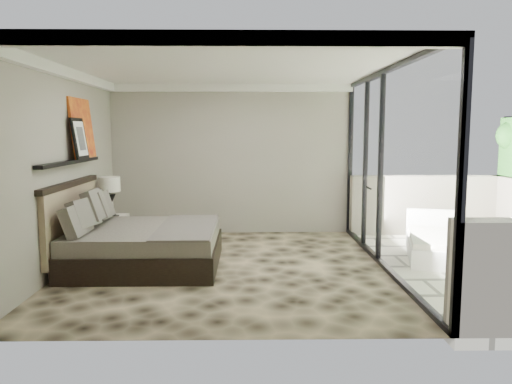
{
  "coord_description": "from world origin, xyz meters",
  "views": [
    {
      "loc": [
        0.31,
        -6.93,
        1.93
      ],
      "look_at": [
        0.43,
        0.4,
        1.04
      ],
      "focal_mm": 35.0,
      "sensor_mm": 36.0,
      "label": 1
    }
  ],
  "objects_px": {
    "bed": "(139,242)",
    "table_lamp": "(110,191)",
    "nightstand": "(112,232)",
    "lounger": "(436,245)",
    "ottoman": "(505,240)"
  },
  "relations": [
    {
      "from": "bed",
      "to": "nightstand",
      "type": "distance_m",
      "value": 1.47
    },
    {
      "from": "bed",
      "to": "table_lamp",
      "type": "bearing_deg",
      "value": 120.28
    },
    {
      "from": "table_lamp",
      "to": "ottoman",
      "type": "xyz_separation_m",
      "value": [
        6.37,
        -0.66,
        -0.71
      ]
    },
    {
      "from": "bed",
      "to": "lounger",
      "type": "bearing_deg",
      "value": 5.55
    },
    {
      "from": "nightstand",
      "to": "ottoman",
      "type": "xyz_separation_m",
      "value": [
        6.36,
        -0.66,
        -0.02
      ]
    },
    {
      "from": "bed",
      "to": "nightstand",
      "type": "bearing_deg",
      "value": 119.75
    },
    {
      "from": "nightstand",
      "to": "table_lamp",
      "type": "bearing_deg",
      "value": -172.02
    },
    {
      "from": "ottoman",
      "to": "bed",
      "type": "bearing_deg",
      "value": -173.77
    },
    {
      "from": "table_lamp",
      "to": "lounger",
      "type": "relative_size",
      "value": 0.37
    },
    {
      "from": "nightstand",
      "to": "table_lamp",
      "type": "height_order",
      "value": "table_lamp"
    },
    {
      "from": "lounger",
      "to": "ottoman",
      "type": "bearing_deg",
      "value": 23.81
    },
    {
      "from": "bed",
      "to": "table_lamp",
      "type": "xyz_separation_m",
      "value": [
        -0.74,
        1.27,
        0.59
      ]
    },
    {
      "from": "bed",
      "to": "table_lamp",
      "type": "relative_size",
      "value": 3.22
    },
    {
      "from": "nightstand",
      "to": "ottoman",
      "type": "bearing_deg",
      "value": -1.85
    },
    {
      "from": "ottoman",
      "to": "lounger",
      "type": "relative_size",
      "value": 0.26
    }
  ]
}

